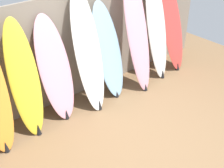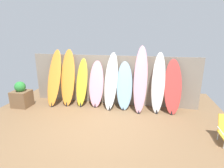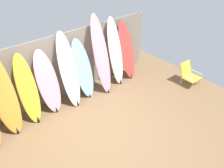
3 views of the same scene
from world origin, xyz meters
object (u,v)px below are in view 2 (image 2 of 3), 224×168
(surfboard_orange_1, at_px, (68,78))
(surfboard_yellow_2, at_px, (82,83))
(surfboard_orange_0, at_px, (54,78))
(surfboard_skyblue_5, at_px, (124,86))
(surfboard_pink_6, at_px, (140,80))
(planter_box, at_px, (21,96))
(surfboard_white_7, at_px, (158,83))
(surfboard_white_4, at_px, (111,82))
(surfboard_red_8, at_px, (173,87))
(surfboard_pink_3, at_px, (96,84))

(surfboard_orange_1, distance_m, surfboard_yellow_2, 0.54)
(surfboard_orange_0, height_order, surfboard_skyblue_5, surfboard_orange_0)
(surfboard_orange_0, relative_size, surfboard_pink_6, 0.92)
(surfboard_orange_1, relative_size, planter_box, 2.17)
(planter_box, bearing_deg, surfboard_orange_0, 24.65)
(surfboard_orange_1, height_order, surfboard_white_7, surfboard_orange_1)
(surfboard_orange_1, height_order, surfboard_white_4, surfboard_orange_1)
(surfboard_skyblue_5, xyz_separation_m, planter_box, (-3.63, -0.60, -0.42))
(surfboard_orange_0, bearing_deg, surfboard_white_4, 1.21)
(surfboard_pink_6, distance_m, planter_box, 4.25)
(surfboard_red_8, bearing_deg, surfboard_orange_0, -178.87)
(surfboard_skyblue_5, xyz_separation_m, surfboard_red_8, (1.59, -0.03, 0.06))
(surfboard_skyblue_5, distance_m, surfboard_pink_6, 0.61)
(surfboard_red_8, xyz_separation_m, planter_box, (-5.21, -0.57, -0.48))
(surfboard_orange_1, distance_m, planter_box, 1.77)
(surfboard_pink_3, height_order, surfboard_white_7, surfboard_white_7)
(planter_box, bearing_deg, surfboard_orange_1, 20.16)
(surfboard_orange_0, relative_size, planter_box, 2.16)
(surfboard_orange_1, relative_size, surfboard_pink_3, 1.24)
(surfboard_skyblue_5, bearing_deg, planter_box, -170.64)
(surfboard_white_4, bearing_deg, surfboard_pink_6, -2.77)
(surfboard_pink_3, distance_m, planter_box, 2.71)
(surfboard_orange_1, relative_size, surfboard_red_8, 1.14)
(surfboard_red_8, distance_m, planter_box, 5.27)
(surfboard_white_4, bearing_deg, surfboard_orange_1, 178.60)
(surfboard_pink_6, xyz_separation_m, surfboard_red_8, (1.05, 0.09, -0.21))
(surfboard_orange_0, height_order, surfboard_pink_6, surfboard_pink_6)
(surfboard_orange_1, xyz_separation_m, surfboard_yellow_2, (0.52, -0.00, -0.15))
(surfboard_white_4, xyz_separation_m, surfboard_skyblue_5, (0.46, 0.06, -0.14))
(surfboard_orange_0, xyz_separation_m, surfboard_white_7, (3.67, 0.07, -0.01))
(surfboard_white_7, bearing_deg, surfboard_yellow_2, 179.80)
(surfboard_skyblue_5, distance_m, planter_box, 3.70)
(surfboard_pink_6, height_order, planter_box, surfboard_pink_6)
(surfboard_orange_0, bearing_deg, surfboard_red_8, 1.13)
(surfboard_yellow_2, distance_m, surfboard_red_8, 3.13)
(surfboard_orange_0, height_order, surfboard_white_4, surfboard_orange_0)
(surfboard_orange_1, distance_m, surfboard_white_4, 1.60)
(planter_box, bearing_deg, surfboard_white_7, 6.78)
(surfboard_skyblue_5, height_order, surfboard_white_7, surfboard_white_7)
(surfboard_white_4, relative_size, surfboard_skyblue_5, 1.18)
(surfboard_pink_3, distance_m, surfboard_red_8, 2.61)
(surfboard_skyblue_5, bearing_deg, surfboard_orange_1, -179.33)
(surfboard_orange_0, relative_size, surfboard_white_7, 1.01)
(surfboard_yellow_2, xyz_separation_m, surfboard_red_8, (3.13, -0.00, 0.03))
(surfboard_orange_0, bearing_deg, surfboard_yellow_2, 4.66)
(surfboard_orange_1, height_order, surfboard_pink_3, surfboard_orange_1)
(surfboard_yellow_2, xyz_separation_m, surfboard_white_4, (1.08, -0.04, 0.11))
(surfboard_white_7, bearing_deg, planter_box, -173.22)
(surfboard_skyblue_5, height_order, planter_box, surfboard_skyblue_5)
(surfboard_orange_0, distance_m, surfboard_white_7, 3.67)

